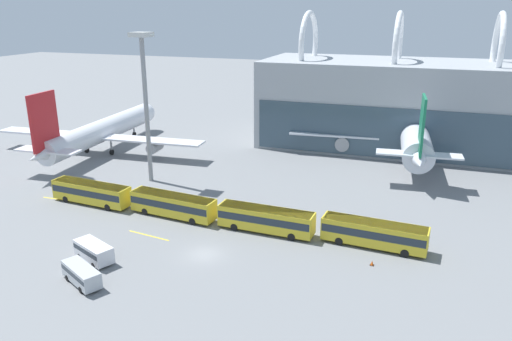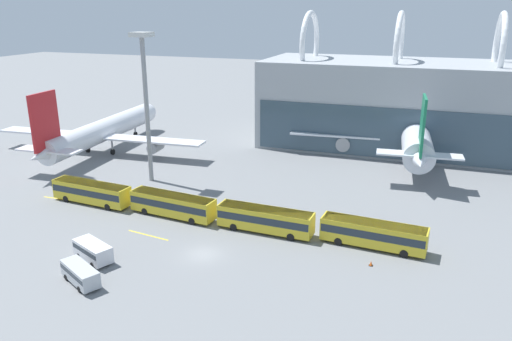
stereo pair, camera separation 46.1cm
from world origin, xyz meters
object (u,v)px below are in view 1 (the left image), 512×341
at_px(shuttle_bus_2, 266,218).
at_px(floodlight_mast, 145,87).
at_px(airliner_at_gate_near, 98,132).
at_px(airliner_at_gate_far, 414,134).
at_px(shuttle_bus_0, 91,192).
at_px(service_van_crossing, 81,274).
at_px(service_van_foreground, 94,251).
at_px(shuttle_bus_3, 374,232).
at_px(shuttle_bus_1, 173,204).
at_px(traffic_cone_0, 372,263).

relative_size(shuttle_bus_2, floodlight_mast, 0.53).
height_order(airliner_at_gate_near, airliner_at_gate_far, airliner_at_gate_far).
xyz_separation_m(shuttle_bus_0, floodlight_mast, (2.90, 12.14, 14.06)).
height_order(shuttle_bus_0, floodlight_mast, floodlight_mast).
distance_m(shuttle_bus_0, service_van_crossing, 23.69).
bearing_deg(airliner_at_gate_near, floodlight_mast, -125.16).
bearing_deg(airliner_at_gate_far, service_van_foreground, 144.29).
bearing_deg(airliner_at_gate_near, service_van_crossing, -149.97).
bearing_deg(floodlight_mast, service_van_foreground, -72.60).
relative_size(shuttle_bus_0, service_van_foreground, 2.22).
height_order(shuttle_bus_0, service_van_crossing, shuttle_bus_0).
relative_size(shuttle_bus_2, shuttle_bus_3, 0.99).
relative_size(shuttle_bus_0, floodlight_mast, 0.53).
bearing_deg(service_van_foreground, shuttle_bus_1, -76.16).
distance_m(airliner_at_gate_far, service_van_foreground, 64.29).
bearing_deg(shuttle_bus_1, service_van_crossing, -85.71).
bearing_deg(traffic_cone_0, shuttle_bus_2, 162.42).
xyz_separation_m(airliner_at_gate_near, floodlight_mast, (18.32, -11.19, 11.53)).
bearing_deg(service_van_foreground, floodlight_mast, -49.00).
height_order(shuttle_bus_2, shuttle_bus_3, same).
distance_m(shuttle_bus_2, service_van_foreground, 21.65).
xyz_separation_m(shuttle_bus_3, service_van_crossing, (-28.33, -19.17, -0.68)).
relative_size(airliner_at_gate_near, shuttle_bus_1, 3.42).
xyz_separation_m(airliner_at_gate_near, shuttle_bus_0, (15.43, -23.33, -2.53)).
distance_m(service_van_crossing, floodlight_mast, 36.50).
height_order(airliner_at_gate_far, service_van_crossing, airliner_at_gate_far).
bearing_deg(service_van_foreground, airliner_at_gate_near, -31.37).
bearing_deg(shuttle_bus_0, traffic_cone_0, -2.53).
xyz_separation_m(airliner_at_gate_far, shuttle_bus_2, (-16.50, -40.97, -3.08)).
distance_m(service_van_foreground, service_van_crossing, 5.10).
distance_m(shuttle_bus_0, shuttle_bus_2, 27.75).
relative_size(shuttle_bus_3, service_van_foreground, 2.22).
relative_size(shuttle_bus_0, shuttle_bus_2, 1.01).
xyz_separation_m(service_van_foreground, floodlight_mast, (-8.47, 27.02, 14.65)).
distance_m(airliner_at_gate_near, shuttle_bus_3, 61.84).
bearing_deg(shuttle_bus_0, shuttle_bus_2, 3.11).
height_order(service_van_crossing, traffic_cone_0, service_van_crossing).
height_order(airliner_at_gate_far, shuttle_bus_2, airliner_at_gate_far).
bearing_deg(service_van_crossing, airliner_at_gate_far, 89.99).
bearing_deg(shuttle_bus_1, airliner_at_gate_far, 59.18).
height_order(shuttle_bus_2, traffic_cone_0, shuttle_bus_2).
bearing_deg(traffic_cone_0, airliner_at_gate_far, 87.28).
relative_size(shuttle_bus_2, traffic_cone_0, 21.73).
xyz_separation_m(shuttle_bus_1, shuttle_bus_2, (13.87, -0.43, 0.00)).
bearing_deg(shuttle_bus_1, shuttle_bus_2, 4.25).
relative_size(shuttle_bus_3, service_van_crossing, 2.19).
relative_size(airliner_at_gate_near, service_van_crossing, 7.53).
bearing_deg(floodlight_mast, traffic_cone_0, -23.96).
height_order(airliner_at_gate_far, shuttle_bus_3, airliner_at_gate_far).
height_order(shuttle_bus_1, service_van_crossing, shuttle_bus_1).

